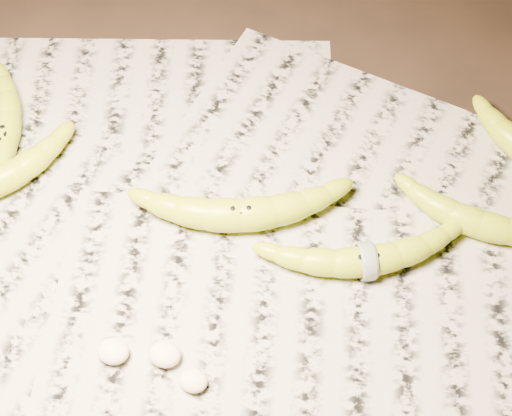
% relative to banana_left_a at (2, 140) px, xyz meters
% --- Properties ---
extents(ground, '(3.00, 3.00, 0.00)m').
position_rel_banana_left_a_xyz_m(ground, '(0.31, -0.08, -0.03)').
color(ground, black).
rests_on(ground, ground).
extents(newspaper_patch, '(0.90, 0.70, 0.01)m').
position_rel_banana_left_a_xyz_m(newspaper_patch, '(0.30, -0.09, -0.02)').
color(newspaper_patch, '#A19C8A').
rests_on(newspaper_patch, ground).
extents(banana_left_a, '(0.10, 0.21, 0.04)m').
position_rel_banana_left_a_xyz_m(banana_left_a, '(0.00, 0.00, 0.00)').
color(banana_left_a, '#B6D21A').
rests_on(banana_left_a, newspaper_patch).
extents(banana_center, '(0.22, 0.13, 0.04)m').
position_rel_banana_left_a_xyz_m(banana_center, '(0.30, -0.03, 0.00)').
color(banana_center, '#B6D21A').
rests_on(banana_center, newspaper_patch).
extents(banana_taped, '(0.21, 0.13, 0.03)m').
position_rel_banana_left_a_xyz_m(banana_taped, '(0.45, -0.05, -0.00)').
color(banana_taped, '#B6D21A').
rests_on(banana_taped, newspaper_patch).
extents(banana_upper_a, '(0.18, 0.07, 0.03)m').
position_rel_banana_left_a_xyz_m(banana_upper_a, '(0.56, 0.03, -0.00)').
color(banana_upper_a, '#B6D21A').
rests_on(banana_upper_a, newspaper_patch).
extents(measuring_tape, '(0.02, 0.04, 0.04)m').
position_rel_banana_left_a_xyz_m(measuring_tape, '(0.45, -0.05, -0.00)').
color(measuring_tape, white).
rests_on(measuring_tape, newspaper_patch).
extents(flesh_chunk_a, '(0.03, 0.03, 0.02)m').
position_rel_banana_left_a_xyz_m(flesh_chunk_a, '(0.27, -0.20, -0.01)').
color(flesh_chunk_a, '#FFF2C5').
rests_on(flesh_chunk_a, newspaper_patch).
extents(flesh_chunk_b, '(0.03, 0.03, 0.02)m').
position_rel_banana_left_a_xyz_m(flesh_chunk_b, '(0.22, -0.21, -0.01)').
color(flesh_chunk_b, '#FFF2C5').
rests_on(flesh_chunk_b, newspaper_patch).
extents(flesh_chunk_c, '(0.03, 0.02, 0.02)m').
position_rel_banana_left_a_xyz_m(flesh_chunk_c, '(0.30, -0.22, -0.01)').
color(flesh_chunk_c, '#FFF2C5').
rests_on(flesh_chunk_c, newspaper_patch).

